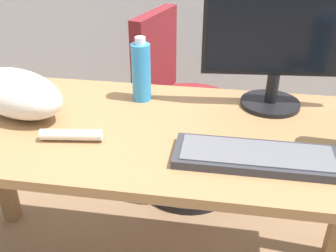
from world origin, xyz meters
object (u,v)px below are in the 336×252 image
(cat, at_px, (11,90))
(keyboard, at_px, (256,157))
(monitor, at_px, (279,41))
(water_bottle, at_px, (141,71))
(office_chair, at_px, (180,120))

(cat, bearing_deg, keyboard, -11.60)
(monitor, distance_m, water_bottle, 0.46)
(monitor, distance_m, cat, 0.87)
(keyboard, relative_size, cat, 0.77)
(cat, height_order, water_bottle, water_bottle)
(office_chair, bearing_deg, keyboard, -69.07)
(keyboard, relative_size, water_bottle, 1.97)
(office_chair, height_order, monitor, monitor)
(office_chair, distance_m, water_bottle, 0.65)
(water_bottle, bearing_deg, keyboard, -40.33)
(monitor, xyz_separation_m, cat, (-0.83, -0.19, -0.15))
(office_chair, bearing_deg, cat, -126.40)
(office_chair, bearing_deg, monitor, -51.22)
(office_chair, relative_size, cat, 1.57)
(keyboard, bearing_deg, office_chair, 110.93)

